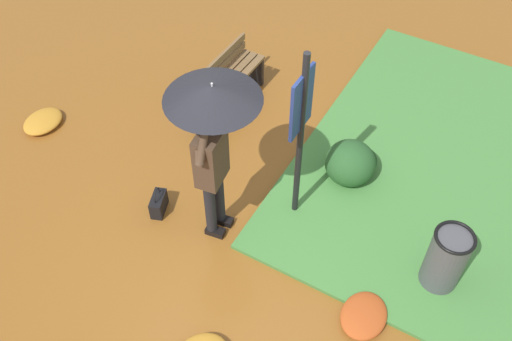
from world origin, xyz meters
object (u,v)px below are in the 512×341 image
object	(u,v)px
park_bench	(225,83)
handbag	(159,203)
person_with_umbrella	(212,126)
trash_bin	(446,260)
info_sign_post	(301,122)

from	to	relation	value
park_bench	handbag	bearing A→B (deg)	-171.78
handbag	park_bench	world-z (taller)	park_bench
person_with_umbrella	handbag	bearing A→B (deg)	106.79
person_with_umbrella	park_bench	size ratio (longest dim) A/B	1.46
handbag	park_bench	xyz separation A→B (m)	(1.96, 0.28, 0.28)
person_with_umbrella	park_bench	xyz separation A→B (m)	(1.75, 0.99, -1.15)
park_bench	trash_bin	bearing A→B (deg)	-110.20
person_with_umbrella	info_sign_post	size ratio (longest dim) A/B	0.89
handbag	trash_bin	distance (m)	3.25
handbag	park_bench	size ratio (longest dim) A/B	0.26
park_bench	trash_bin	xyz separation A→B (m)	(-1.27, -3.44, 0.02)
info_sign_post	park_bench	world-z (taller)	info_sign_post
person_with_umbrella	trash_bin	world-z (taller)	person_with_umbrella
info_sign_post	park_bench	distance (m)	2.29
handbag	person_with_umbrella	bearing A→B (deg)	-73.21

